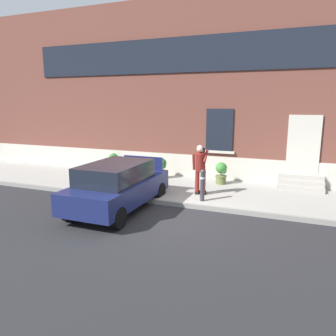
# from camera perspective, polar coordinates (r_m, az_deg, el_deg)

# --- Properties ---
(ground_plane) EXTENTS (80.00, 80.00, 0.00)m
(ground_plane) POSITION_cam_1_polar(r_m,az_deg,el_deg) (9.67, 0.53, -8.49)
(ground_plane) COLOR #232326
(sidewalk) EXTENTS (24.00, 3.60, 0.15)m
(sidewalk) POSITION_cam_1_polar(r_m,az_deg,el_deg) (12.18, 5.28, -3.93)
(sidewalk) COLOR #99968E
(sidewalk) RESTS_ON ground
(curb_edge) EXTENTS (24.00, 0.12, 0.15)m
(curb_edge) POSITION_cam_1_polar(r_m,az_deg,el_deg) (10.48, 2.39, -6.47)
(curb_edge) COLOR gray
(curb_edge) RESTS_ON ground
(building_facade) EXTENTS (24.00, 1.52, 7.50)m
(building_facade) POSITION_cam_1_polar(r_m,az_deg,el_deg) (14.15, 8.51, 13.09)
(building_facade) COLOR brown
(building_facade) RESTS_ON ground
(entrance_stoop) EXTENTS (1.63, 0.96, 0.48)m
(entrance_stoop) POSITION_cam_1_polar(r_m,az_deg,el_deg) (13.05, 22.27, -2.52)
(entrance_stoop) COLOR #9E998E
(entrance_stoop) RESTS_ON sidewalk
(hatchback_car_navy) EXTENTS (1.79, 4.07, 1.50)m
(hatchback_car_navy) POSITION_cam_1_polar(r_m,az_deg,el_deg) (10.15, -8.77, -3.00)
(hatchback_car_navy) COLOR #161E4C
(hatchback_car_navy) RESTS_ON ground
(bollard_near_person) EXTENTS (0.15, 0.15, 1.04)m
(bollard_near_person) POSITION_cam_1_polar(r_m,az_deg,el_deg) (10.52, 6.07, -2.84)
(bollard_near_person) COLOR #333338
(bollard_near_person) RESTS_ON sidewalk
(person_on_phone) EXTENTS (0.51, 0.50, 1.74)m
(person_on_phone) POSITION_cam_1_polar(r_m,az_deg,el_deg) (11.12, 5.69, 0.26)
(person_on_phone) COLOR maroon
(person_on_phone) RESTS_ON sidewalk
(planter_cream) EXTENTS (0.44, 0.44, 0.86)m
(planter_cream) POSITION_cam_1_polar(r_m,az_deg,el_deg) (15.10, -9.53, 1.04)
(planter_cream) COLOR beige
(planter_cream) RESTS_ON sidewalk
(planter_terracotta) EXTENTS (0.44, 0.44, 0.86)m
(planter_terracotta) POSITION_cam_1_polar(r_m,az_deg,el_deg) (13.62, -1.15, 0.06)
(planter_terracotta) COLOR #B25B38
(planter_terracotta) RESTS_ON sidewalk
(planter_olive) EXTENTS (0.44, 0.44, 0.86)m
(planter_olive) POSITION_cam_1_polar(r_m,az_deg,el_deg) (12.85, 9.36, -0.79)
(planter_olive) COLOR #606B38
(planter_olive) RESTS_ON sidewalk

